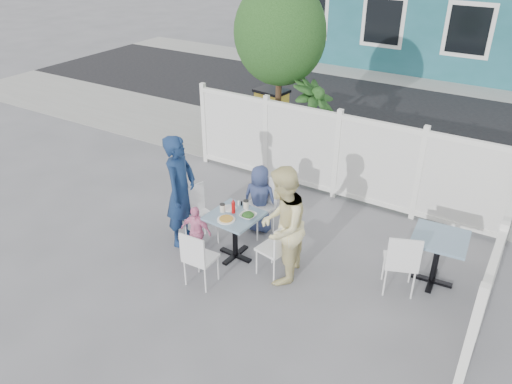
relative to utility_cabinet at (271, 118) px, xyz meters
The scene contains 29 objects.
ground 4.58m from the utility_cabinet, 61.67° to the right, with size 80.00×80.00×0.00m, color slate.
near_sidewalk 2.24m from the utility_cabinet, ahead, with size 24.00×2.60×0.01m, color gray.
street 4.15m from the utility_cabinet, 58.37° to the left, with size 24.00×5.00×0.01m, color black.
far_sidewalk 6.97m from the utility_cabinet, 71.91° to the left, with size 24.00×1.60×0.01m, color gray.
fence_back 2.77m from the utility_cabinet, 35.34° to the right, with size 5.86×0.08×1.60m.
fence_right 6.18m from the utility_cabinet, 33.40° to the right, with size 0.08×3.66×1.60m.
tree 2.19m from the utility_cabinet, 51.54° to the right, with size 1.80×1.62×3.59m.
utility_cabinet is the anchor object (origin of this frame).
potted_shrub_a 1.70m from the utility_cabinet, 32.72° to the right, with size 1.05×1.05×1.87m, color #183814.
potted_shrub_b 3.51m from the utility_cabinet, 16.56° to the right, with size 1.27×1.10×1.41m, color #183814.
main_table 4.45m from the utility_cabinet, 66.94° to the right, with size 0.75×0.75×0.74m.
spare_table 5.44m from the utility_cabinet, 35.36° to the right, with size 0.77×0.77×0.75m.
chair_left 4.17m from the utility_cabinet, 75.85° to the right, with size 0.52×0.53×0.94m.
chair_right 4.85m from the utility_cabinet, 58.99° to the right, with size 0.45×0.46×0.88m.
chair_back 3.68m from the utility_cabinet, 62.54° to the right, with size 0.54×0.52×0.97m.
chair_near 5.20m from the utility_cabinet, 71.11° to the right, with size 0.41×0.39×0.87m.
chair_spare 5.47m from the utility_cabinet, 41.68° to the right, with size 0.55×0.54×0.95m.
man 4.25m from the utility_cabinet, 78.94° to the right, with size 0.65×0.43×1.79m, color navy.
woman 4.90m from the utility_cabinet, 58.43° to the right, with size 0.83×0.65×1.72m, color #E3CB55.
boy 3.66m from the utility_cabinet, 62.90° to the right, with size 0.56×0.36×1.14m, color navy.
toddler 4.53m from the utility_cabinet, 74.35° to the right, with size 0.49×0.21×0.84m, color pink.
plate_main 4.62m from the utility_cabinet, 68.07° to the right, with size 0.26×0.26×0.02m, color white.
plate_side 4.30m from the utility_cabinet, 68.38° to the right, with size 0.21×0.21×0.01m, color white.
salad_bowl 4.51m from the utility_cabinet, 64.32° to the right, with size 0.23×0.23×0.06m, color white.
coffee_cup_a 4.40m from the utility_cabinet, 69.40° to the right, with size 0.08×0.08×0.12m, color beige.
coffee_cup_b 4.25m from the utility_cabinet, 65.12° to the right, with size 0.08×0.08×0.12m, color beige.
ketchup_bottle 4.41m from the utility_cabinet, 67.27° to the right, with size 0.06×0.06×0.18m, color #A90B0C.
salt_shaker 4.17m from the utility_cabinet, 66.79° to the right, with size 0.03×0.03×0.07m, color white.
pepper_shaker 4.17m from the utility_cabinet, 66.20° to the right, with size 0.03×0.03×0.06m, color black.
Camera 1 is at (3.07, -5.19, 4.52)m, focal length 35.00 mm.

